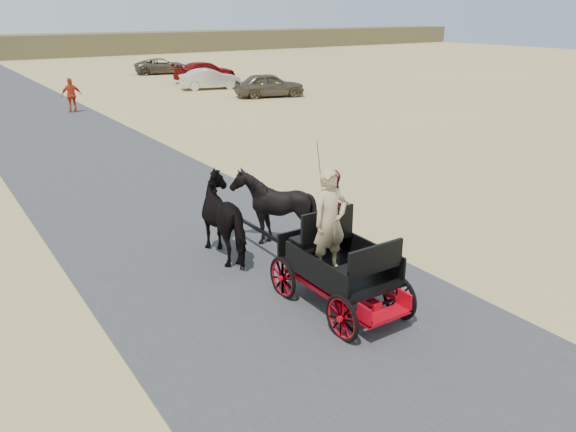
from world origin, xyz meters
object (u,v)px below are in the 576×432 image
horse_left (229,218)px  car_d (162,66)px  horse_right (273,208)px  car_b (210,79)px  pedestrian (72,95)px  carriage (339,287)px  car_c (205,72)px  car_a (270,85)px

horse_left → car_d: horse_left is taller
horse_left → horse_right: horse_right is taller
horse_right → car_b: horse_right is taller
horse_left → pedestrian: bearing=-95.1°
carriage → horse_left: (-0.55, 3.00, 0.49)m
horse_left → car_d: size_ratio=0.45×
pedestrian → car_c: (11.43, 8.20, -0.17)m
pedestrian → car_c: bearing=-139.4°
horse_right → car_a: (11.93, 19.24, -0.14)m
horse_left → horse_right: bearing=-180.0°
car_c → carriage: bearing=148.9°
pedestrian → horse_right: bearing=92.9°
car_b → car_c: (1.56, 3.93, 0.04)m
pedestrian → car_d: 18.50m
horse_right → car_b: 26.62m
car_d → car_c: bearing=-160.4°
carriage → car_a: bearing=60.7°
pedestrian → car_a: size_ratio=0.42×
car_b → car_d: size_ratio=0.90×
carriage → car_d: car_d is taller
horse_left → pedestrian: 20.24m
pedestrian → car_d: size_ratio=0.39×
car_a → car_c: car_a is taller
horse_left → car_c: 31.29m
car_a → car_d: car_a is taller
horse_left → pedestrian: (1.80, 20.16, 0.02)m
carriage → car_d: bearing=72.4°
carriage → car_a: size_ratio=0.58×
horse_right → pedestrian: size_ratio=0.98×
horse_right → car_a: horse_right is taller
car_c → car_d: 6.80m
horse_right → carriage: bearing=79.6°
horse_left → car_c: bearing=-115.0°
horse_left → car_b: 27.08m
horse_right → car_b: bearing=-113.4°
car_c → horse_right: bearing=147.7°
car_a → carriage: bearing=166.7°
horse_right → car_d: bearing=-108.2°
horse_right → car_c: bearing=-113.2°
carriage → car_b: bearing=67.9°
pedestrian → carriage: bearing=91.8°
pedestrian → car_d: pedestrian is taller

